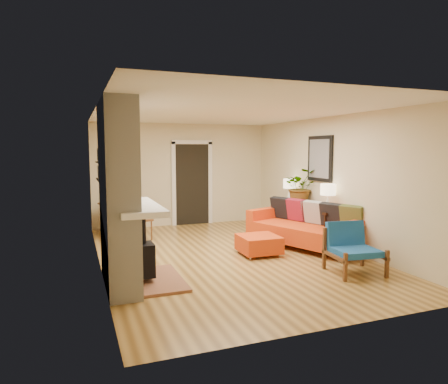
{
  "coord_description": "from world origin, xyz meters",
  "views": [
    {
      "loc": [
        -2.61,
        -6.71,
        1.93
      ],
      "look_at": [
        0.0,
        0.2,
        1.15
      ],
      "focal_mm": 32.0,
      "sensor_mm": 36.0,
      "label": 1
    }
  ],
  "objects_px": {
    "lamp_far": "(290,188)",
    "houseplant": "(301,187)",
    "ottoman": "(259,244)",
    "lamp_near": "(328,194)",
    "dining_table": "(124,210)",
    "console_table": "(307,213)",
    "blue_chair": "(351,245)",
    "sofa": "(308,227)"
  },
  "relations": [
    {
      "from": "blue_chair",
      "to": "console_table",
      "type": "relative_size",
      "value": 0.45
    },
    {
      "from": "dining_table",
      "to": "blue_chair",
      "type": "bearing_deg",
      "value": -52.64
    },
    {
      "from": "blue_chair",
      "to": "lamp_far",
      "type": "relative_size",
      "value": 1.54
    },
    {
      "from": "console_table",
      "to": "ottoman",
      "type": "bearing_deg",
      "value": -152.8
    },
    {
      "from": "ottoman",
      "to": "console_table",
      "type": "xyz_separation_m",
      "value": [
        1.52,
        0.78,
        0.37
      ]
    },
    {
      "from": "blue_chair",
      "to": "dining_table",
      "type": "relative_size",
      "value": 0.48
    },
    {
      "from": "dining_table",
      "to": "lamp_far",
      "type": "xyz_separation_m",
      "value": [
        3.65,
        -1.01,
        0.47
      ]
    },
    {
      "from": "console_table",
      "to": "dining_table",
      "type": "bearing_deg",
      "value": 154.08
    },
    {
      "from": "console_table",
      "to": "houseplant",
      "type": "distance_m",
      "value": 0.61
    },
    {
      "from": "dining_table",
      "to": "houseplant",
      "type": "xyz_separation_m",
      "value": [
        3.64,
        -1.51,
        0.53
      ]
    },
    {
      "from": "blue_chair",
      "to": "lamp_near",
      "type": "distance_m",
      "value": 1.73
    },
    {
      "from": "console_table",
      "to": "lamp_far",
      "type": "relative_size",
      "value": 3.43
    },
    {
      "from": "console_table",
      "to": "lamp_far",
      "type": "height_order",
      "value": "lamp_far"
    },
    {
      "from": "ottoman",
      "to": "houseplant",
      "type": "height_order",
      "value": "houseplant"
    },
    {
      "from": "dining_table",
      "to": "console_table",
      "type": "distance_m",
      "value": 4.06
    },
    {
      "from": "lamp_far",
      "to": "houseplant",
      "type": "xyz_separation_m",
      "value": [
        -0.01,
        -0.5,
        0.07
      ]
    },
    {
      "from": "dining_table",
      "to": "sofa",
      "type": "bearing_deg",
      "value": -35.18
    },
    {
      "from": "lamp_far",
      "to": "console_table",
      "type": "bearing_deg",
      "value": -90.0
    },
    {
      "from": "blue_chair",
      "to": "lamp_far",
      "type": "height_order",
      "value": "lamp_far"
    },
    {
      "from": "console_table",
      "to": "lamp_near",
      "type": "bearing_deg",
      "value": -90.0
    },
    {
      "from": "sofa",
      "to": "ottoman",
      "type": "relative_size",
      "value": 3.51
    },
    {
      "from": "ottoman",
      "to": "houseplant",
      "type": "xyz_separation_m",
      "value": [
        1.51,
        1.04,
        0.92
      ]
    },
    {
      "from": "lamp_near",
      "to": "dining_table",
      "type": "bearing_deg",
      "value": 145.53
    },
    {
      "from": "sofa",
      "to": "houseplant",
      "type": "xyz_separation_m",
      "value": [
        0.32,
        0.83,
        0.73
      ]
    },
    {
      "from": "lamp_near",
      "to": "sofa",
      "type": "bearing_deg",
      "value": 153.31
    },
    {
      "from": "ottoman",
      "to": "houseplant",
      "type": "bearing_deg",
      "value": 34.62
    },
    {
      "from": "lamp_near",
      "to": "lamp_far",
      "type": "height_order",
      "value": "same"
    },
    {
      "from": "ottoman",
      "to": "houseplant",
      "type": "distance_m",
      "value": 2.06
    },
    {
      "from": "sofa",
      "to": "lamp_near",
      "type": "height_order",
      "value": "lamp_near"
    },
    {
      "from": "ottoman",
      "to": "blue_chair",
      "type": "relative_size",
      "value": 0.87
    },
    {
      "from": "blue_chair",
      "to": "console_table",
      "type": "xyz_separation_m",
      "value": [
        0.6,
        2.23,
        0.15
      ]
    },
    {
      "from": "houseplant",
      "to": "blue_chair",
      "type": "bearing_deg",
      "value": -103.26
    },
    {
      "from": "dining_table",
      "to": "lamp_near",
      "type": "xyz_separation_m",
      "value": [
        3.65,
        -2.51,
        0.47
      ]
    },
    {
      "from": "blue_chair",
      "to": "houseplant",
      "type": "relative_size",
      "value": 1.03
    },
    {
      "from": "lamp_far",
      "to": "dining_table",
      "type": "bearing_deg",
      "value": 164.48
    },
    {
      "from": "dining_table",
      "to": "lamp_near",
      "type": "relative_size",
      "value": 3.19
    },
    {
      "from": "ottoman",
      "to": "lamp_far",
      "type": "height_order",
      "value": "lamp_far"
    },
    {
      "from": "sofa",
      "to": "dining_table",
      "type": "bearing_deg",
      "value": 144.82
    },
    {
      "from": "houseplant",
      "to": "lamp_near",
      "type": "bearing_deg",
      "value": -89.42
    },
    {
      "from": "houseplant",
      "to": "ottoman",
      "type": "bearing_deg",
      "value": -145.38
    },
    {
      "from": "ottoman",
      "to": "blue_chair",
      "type": "bearing_deg",
      "value": -57.31
    },
    {
      "from": "console_table",
      "to": "lamp_far",
      "type": "bearing_deg",
      "value": 90.0
    }
  ]
}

